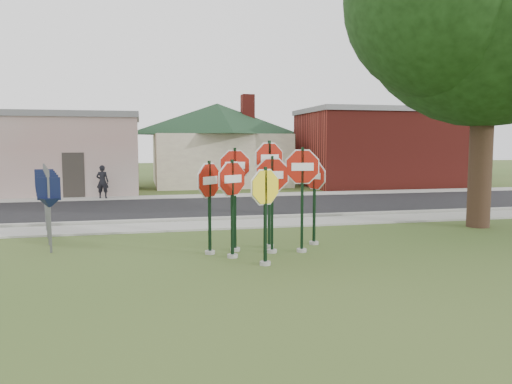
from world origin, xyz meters
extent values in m
plane|color=#36501E|center=(0.00, 0.00, 0.00)|extent=(120.00, 120.00, 0.00)
cube|color=gray|center=(0.00, 5.50, 0.03)|extent=(60.00, 1.60, 0.06)
cube|color=black|center=(0.00, 10.00, 0.02)|extent=(60.00, 7.00, 0.04)
cube|color=gray|center=(0.00, 14.30, 0.03)|extent=(60.00, 1.60, 0.06)
cube|color=gray|center=(0.00, 6.50, 0.07)|extent=(60.00, 0.20, 0.14)
cylinder|color=gray|center=(0.18, 1.30, 0.04)|extent=(0.24, 0.24, 0.08)
cube|color=black|center=(0.18, 1.30, 1.16)|extent=(0.07, 0.06, 2.33)
cylinder|color=white|center=(0.18, 1.30, 1.88)|extent=(1.11, 0.22, 1.13)
cylinder|color=maroon|center=(0.18, 1.30, 1.88)|extent=(1.03, 0.21, 1.04)
cube|color=white|center=(0.18, 1.30, 1.88)|extent=(0.51, 0.11, 0.18)
cylinder|color=gray|center=(-0.27, 0.15, 0.04)|extent=(0.24, 0.24, 0.08)
cube|color=black|center=(-0.27, 0.15, 1.06)|extent=(0.08, 0.07, 2.13)
cylinder|color=white|center=(-0.27, 0.15, 1.69)|extent=(0.97, 0.50, 1.08)
cylinder|color=yellow|center=(-0.27, 0.15, 1.69)|extent=(0.90, 0.47, 1.00)
cylinder|color=gray|center=(-0.84, 1.00, 0.04)|extent=(0.24, 0.24, 0.08)
cube|color=black|center=(-0.84, 1.00, 1.13)|extent=(0.08, 0.07, 2.26)
cylinder|color=white|center=(-0.84, 1.00, 1.82)|extent=(0.95, 0.59, 1.10)
cylinder|color=maroon|center=(-0.84, 1.00, 1.82)|extent=(0.88, 0.55, 1.02)
cube|color=white|center=(-0.84, 1.00, 1.82)|extent=(0.44, 0.27, 0.18)
cylinder|color=gray|center=(0.91, 1.22, 0.04)|extent=(0.24, 0.24, 0.08)
cube|color=black|center=(0.91, 1.22, 1.26)|extent=(0.07, 0.06, 2.53)
cylinder|color=white|center=(0.91, 1.22, 2.07)|extent=(1.16, 0.15, 1.16)
cylinder|color=maroon|center=(0.91, 1.22, 2.07)|extent=(1.07, 0.14, 1.08)
cube|color=white|center=(0.91, 1.22, 2.07)|extent=(0.53, 0.07, 0.19)
cylinder|color=gray|center=(0.27, 1.90, 0.04)|extent=(0.24, 0.24, 0.08)
cube|color=black|center=(0.27, 1.90, 1.35)|extent=(0.07, 0.06, 2.69)
cylinder|color=white|center=(0.27, 1.90, 2.26)|extent=(1.05, 0.26, 1.08)
cylinder|color=maroon|center=(0.27, 1.90, 2.26)|extent=(0.98, 0.25, 1.00)
cube|color=white|center=(0.27, 1.90, 2.26)|extent=(0.49, 0.12, 0.17)
cylinder|color=gray|center=(-0.64, 1.70, 0.04)|extent=(0.24, 0.24, 0.08)
cube|color=black|center=(-0.64, 1.70, 1.26)|extent=(0.06, 0.05, 2.52)
cylinder|color=white|center=(-0.64, 1.70, 2.10)|extent=(1.05, 0.05, 1.05)
cylinder|color=maroon|center=(-0.64, 1.70, 2.10)|extent=(0.97, 0.05, 0.97)
cube|color=white|center=(-0.64, 1.70, 2.10)|extent=(0.48, 0.02, 0.17)
cylinder|color=gray|center=(1.51, 2.03, 0.04)|extent=(0.24, 0.24, 0.08)
cube|color=black|center=(1.51, 2.03, 1.10)|extent=(0.07, 0.08, 2.20)
cylinder|color=white|center=(1.51, 2.03, 1.79)|extent=(0.47, 0.90, 1.00)
cylinder|color=maroon|center=(1.51, 2.03, 1.79)|extent=(0.44, 0.83, 0.93)
cube|color=white|center=(1.51, 2.03, 1.79)|extent=(0.22, 0.41, 0.16)
cylinder|color=gray|center=(-1.29, 1.50, 0.04)|extent=(0.24, 0.24, 0.08)
cube|color=black|center=(-1.29, 1.50, 1.11)|extent=(0.08, 0.08, 2.22)
cylinder|color=white|center=(-1.29, 1.50, 1.76)|extent=(0.84, 0.82, 1.16)
cylinder|color=maroon|center=(-1.29, 1.50, 1.76)|extent=(0.79, 0.76, 1.07)
cube|color=white|center=(-1.29, 1.50, 1.76)|extent=(0.39, 0.38, 0.18)
cube|color=#59595E|center=(-5.00, 2.50, 1.00)|extent=(0.05, 0.05, 2.00)
cube|color=black|center=(-5.00, 2.50, 1.55)|extent=(0.55, 0.13, 0.55)
cone|color=black|center=(-5.00, 2.50, 1.20)|extent=(0.65, 0.65, 0.25)
cube|color=#59595E|center=(-5.20, 3.50, 1.00)|extent=(0.05, 0.05, 2.00)
cube|color=black|center=(-5.20, 3.50, 1.55)|extent=(0.55, 0.09, 0.55)
cone|color=black|center=(-5.20, 3.50, 1.20)|extent=(0.62, 0.62, 0.25)
cube|color=#59595E|center=(-5.40, 4.50, 1.00)|extent=(0.05, 0.05, 2.00)
cube|color=black|center=(-5.40, 4.50, 1.55)|extent=(0.55, 0.05, 0.55)
cone|color=black|center=(-5.40, 4.50, 1.20)|extent=(0.58, 0.58, 0.25)
cube|color=#59595E|center=(-5.60, 5.50, 1.00)|extent=(0.05, 0.05, 2.00)
cube|color=black|center=(-5.60, 5.50, 1.55)|extent=(0.55, 0.05, 0.55)
cone|color=black|center=(-5.60, 5.50, 1.20)|extent=(0.58, 0.58, 0.25)
cube|color=#59595E|center=(-5.80, 6.50, 1.00)|extent=(0.05, 0.05, 2.00)
cube|color=black|center=(-5.80, 6.50, 1.55)|extent=(0.55, 0.09, 0.55)
cone|color=black|center=(-5.80, 6.50, 1.20)|extent=(0.62, 0.62, 0.25)
cube|color=beige|center=(-9.00, 18.00, 2.00)|extent=(12.00, 6.00, 4.00)
cube|color=gray|center=(-9.00, 18.00, 4.05)|extent=(12.20, 6.20, 0.30)
cube|color=#332D28|center=(-6.00, 15.02, 1.10)|extent=(1.00, 0.10, 2.20)
cube|color=beige|center=(2.00, 22.00, 1.60)|extent=(8.00, 8.00, 3.20)
pyramid|color=black|center=(2.00, 22.00, 5.20)|extent=(11.60, 11.60, 2.00)
cube|color=maroon|center=(4.00, 22.00, 5.00)|extent=(0.80, 0.80, 1.60)
cube|color=maroon|center=(12.00, 18.50, 2.25)|extent=(10.00, 6.00, 4.50)
cube|color=gray|center=(12.00, 18.50, 4.60)|extent=(10.20, 6.20, 0.30)
cube|color=white|center=(10.00, 15.55, 2.60)|extent=(2.00, 0.08, 0.90)
cylinder|color=black|center=(7.50, 3.50, 2.79)|extent=(0.70, 0.70, 5.57)
cylinder|color=black|center=(22.00, 26.00, 2.00)|extent=(0.50, 0.50, 4.00)
sphere|color=black|center=(22.00, 26.00, 5.60)|extent=(5.60, 5.60, 5.60)
imported|color=black|center=(-4.63, 14.30, 0.84)|extent=(0.62, 0.47, 1.56)
camera|label=1|loc=(-2.84, -10.11, 2.61)|focal=35.00mm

